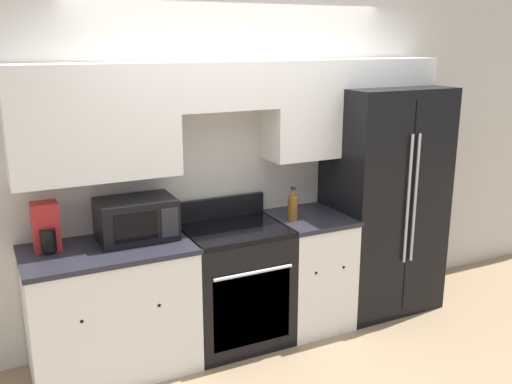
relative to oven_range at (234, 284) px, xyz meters
The scene contains 9 objects.
ground_plane 0.58m from the oven_range, 59.63° to the right, with size 12.00×12.00×0.00m, color #937A5B.
wall_back 1.06m from the oven_range, 55.57° to the left, with size 8.00×0.39×2.60m.
lower_cabinets_left 0.92m from the oven_range, behind, with size 1.12×0.64×0.90m.
lower_cabinets_right 0.65m from the oven_range, ahead, with size 0.57×0.64×0.90m.
oven_range is the anchor object (origin of this frame).
refrigerator 1.46m from the oven_range, ahead, with size 0.91×0.81×1.88m.
microwave 0.92m from the oven_range, behind, with size 0.52×0.36×0.29m.
bottle 0.73m from the oven_range, ahead, with size 0.08×0.08×0.26m.
coffee_maker 1.42m from the oven_range, behind, with size 0.17×0.20×0.32m.
Camera 1 is at (-1.80, -3.32, 2.24)m, focal length 40.00 mm.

